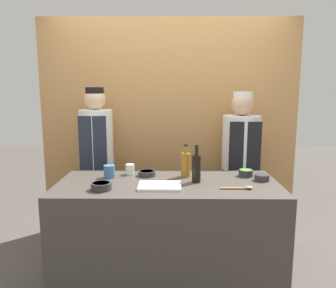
{
  "coord_description": "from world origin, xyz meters",
  "views": [
    {
      "loc": [
        0.03,
        -2.47,
        1.67
      ],
      "look_at": [
        0.0,
        0.15,
        1.22
      ],
      "focal_mm": 35.0,
      "sensor_mm": 36.0,
      "label": 1
    }
  ],
  "objects_px": {
    "cutting_board": "(160,186)",
    "cup_blue": "(109,171)",
    "chef_right": "(240,167)",
    "sauce_bowl_green": "(246,173)",
    "bottle_amber": "(186,164)",
    "sauce_bowl_purple": "(101,186)",
    "bottle_soy": "(196,168)",
    "cup_cream": "(130,169)",
    "chef_left": "(97,163)",
    "wooden_spoon": "(241,188)",
    "sauce_bowl_yellow": "(262,177)",
    "sauce_bowl_white": "(147,173)"
  },
  "relations": [
    {
      "from": "cutting_board",
      "to": "cup_blue",
      "type": "relative_size",
      "value": 3.03
    },
    {
      "from": "cutting_board",
      "to": "chef_right",
      "type": "relative_size",
      "value": 0.19
    },
    {
      "from": "sauce_bowl_green",
      "to": "bottle_amber",
      "type": "bearing_deg",
      "value": -178.02
    },
    {
      "from": "sauce_bowl_purple",
      "to": "bottle_soy",
      "type": "distance_m",
      "value": 0.74
    },
    {
      "from": "cup_cream",
      "to": "chef_right",
      "type": "bearing_deg",
      "value": 26.87
    },
    {
      "from": "sauce_bowl_green",
      "to": "sauce_bowl_purple",
      "type": "distance_m",
      "value": 1.2
    },
    {
      "from": "sauce_bowl_green",
      "to": "chef_left",
      "type": "relative_size",
      "value": 0.07
    },
    {
      "from": "sauce_bowl_green",
      "to": "wooden_spoon",
      "type": "distance_m",
      "value": 0.38
    },
    {
      "from": "cup_cream",
      "to": "chef_left",
      "type": "height_order",
      "value": "chef_left"
    },
    {
      "from": "bottle_amber",
      "to": "cup_cream",
      "type": "relative_size",
      "value": 3.11
    },
    {
      "from": "sauce_bowl_green",
      "to": "chef_right",
      "type": "xyz_separation_m",
      "value": [
        0.08,
        0.58,
        -0.09
      ]
    },
    {
      "from": "cup_cream",
      "to": "chef_right",
      "type": "distance_m",
      "value": 1.19
    },
    {
      "from": "wooden_spoon",
      "to": "cup_blue",
      "type": "bearing_deg",
      "value": 163.23
    },
    {
      "from": "bottle_amber",
      "to": "sauce_bowl_yellow",
      "type": "bearing_deg",
      "value": -10.93
    },
    {
      "from": "bottle_soy",
      "to": "chef_left",
      "type": "distance_m",
      "value": 1.23
    },
    {
      "from": "sauce_bowl_yellow",
      "to": "chef_right",
      "type": "relative_size",
      "value": 0.07
    },
    {
      "from": "wooden_spoon",
      "to": "cup_cream",
      "type": "bearing_deg",
      "value": 154.45
    },
    {
      "from": "sauce_bowl_green",
      "to": "cup_cream",
      "type": "relative_size",
      "value": 1.33
    },
    {
      "from": "wooden_spoon",
      "to": "chef_right",
      "type": "height_order",
      "value": "chef_right"
    },
    {
      "from": "sauce_bowl_yellow",
      "to": "cup_blue",
      "type": "distance_m",
      "value": 1.24
    },
    {
      "from": "cup_blue",
      "to": "chef_right",
      "type": "xyz_separation_m",
      "value": [
        1.21,
        0.64,
        -0.11
      ]
    },
    {
      "from": "sauce_bowl_green",
      "to": "bottle_amber",
      "type": "relative_size",
      "value": 0.43
    },
    {
      "from": "sauce_bowl_white",
      "to": "cup_cream",
      "type": "relative_size",
      "value": 1.65
    },
    {
      "from": "sauce_bowl_yellow",
      "to": "sauce_bowl_purple",
      "type": "height_order",
      "value": "sauce_bowl_purple"
    },
    {
      "from": "sauce_bowl_green",
      "to": "wooden_spoon",
      "type": "height_order",
      "value": "sauce_bowl_green"
    },
    {
      "from": "sauce_bowl_white",
      "to": "chef_right",
      "type": "relative_size",
      "value": 0.09
    },
    {
      "from": "sauce_bowl_white",
      "to": "cup_blue",
      "type": "height_order",
      "value": "cup_blue"
    },
    {
      "from": "sauce_bowl_green",
      "to": "chef_left",
      "type": "distance_m",
      "value": 1.5
    },
    {
      "from": "wooden_spoon",
      "to": "chef_left",
      "type": "height_order",
      "value": "chef_left"
    },
    {
      "from": "cup_blue",
      "to": "bottle_amber",
      "type": "bearing_deg",
      "value": 3.67
    },
    {
      "from": "sauce_bowl_purple",
      "to": "cup_blue",
      "type": "distance_m",
      "value": 0.33
    },
    {
      "from": "bottle_amber",
      "to": "wooden_spoon",
      "type": "height_order",
      "value": "bottle_amber"
    },
    {
      "from": "cup_blue",
      "to": "chef_right",
      "type": "bearing_deg",
      "value": 27.83
    },
    {
      "from": "sauce_bowl_purple",
      "to": "cup_cream",
      "type": "bearing_deg",
      "value": 70.51
    },
    {
      "from": "chef_left",
      "to": "cutting_board",
      "type": "bearing_deg",
      "value": -53.41
    },
    {
      "from": "sauce_bowl_green",
      "to": "sauce_bowl_yellow",
      "type": "bearing_deg",
      "value": -53.69
    },
    {
      "from": "sauce_bowl_white",
      "to": "cup_blue",
      "type": "distance_m",
      "value": 0.31
    },
    {
      "from": "sauce_bowl_yellow",
      "to": "cup_blue",
      "type": "height_order",
      "value": "cup_blue"
    },
    {
      "from": "chef_right",
      "to": "cup_cream",
      "type": "bearing_deg",
      "value": -153.13
    },
    {
      "from": "cutting_board",
      "to": "sauce_bowl_white",
      "type": "bearing_deg",
      "value": 110.17
    },
    {
      "from": "bottle_amber",
      "to": "cup_cream",
      "type": "distance_m",
      "value": 0.48
    },
    {
      "from": "sauce_bowl_yellow",
      "to": "chef_left",
      "type": "height_order",
      "value": "chef_left"
    },
    {
      "from": "sauce_bowl_white",
      "to": "cutting_board",
      "type": "xyz_separation_m",
      "value": [
        0.12,
        -0.32,
        -0.01
      ]
    },
    {
      "from": "sauce_bowl_purple",
      "to": "chef_right",
      "type": "height_order",
      "value": "chef_right"
    },
    {
      "from": "bottle_amber",
      "to": "chef_left",
      "type": "bearing_deg",
      "value": 145.62
    },
    {
      "from": "chef_right",
      "to": "wooden_spoon",
      "type": "bearing_deg",
      "value": -101.64
    },
    {
      "from": "sauce_bowl_green",
      "to": "bottle_amber",
      "type": "xyz_separation_m",
      "value": [
        -0.51,
        -0.02,
        0.08
      ]
    },
    {
      "from": "cup_cream",
      "to": "cup_blue",
      "type": "bearing_deg",
      "value": -146.1
    },
    {
      "from": "sauce_bowl_purple",
      "to": "bottle_soy",
      "type": "xyz_separation_m",
      "value": [
        0.7,
        0.21,
        0.09
      ]
    },
    {
      "from": "sauce_bowl_yellow",
      "to": "cup_blue",
      "type": "relative_size",
      "value": 1.11
    }
  ]
}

